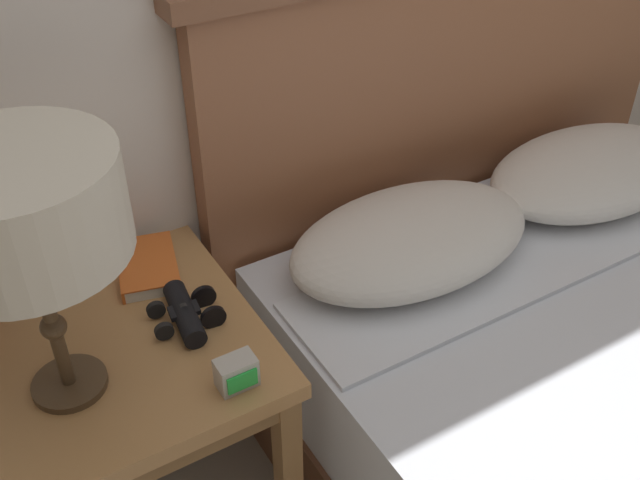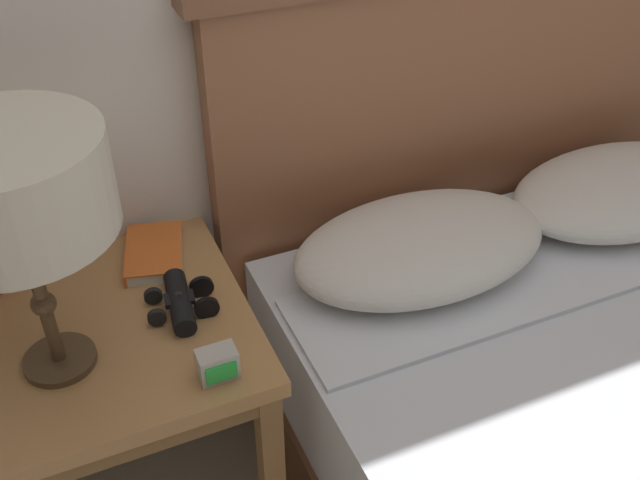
{
  "view_description": "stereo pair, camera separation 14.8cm",
  "coord_description": "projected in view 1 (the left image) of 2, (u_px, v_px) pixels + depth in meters",
  "views": [
    {
      "loc": [
        -0.78,
        -0.25,
        1.61
      ],
      "look_at": [
        -0.17,
        0.77,
        0.72
      ],
      "focal_mm": 42.0,
      "sensor_mm": 36.0,
      "label": 1
    },
    {
      "loc": [
        -0.65,
        -0.32,
        1.61
      ],
      "look_at": [
        -0.17,
        0.77,
        0.72
      ],
      "focal_mm": 42.0,
      "sensor_mm": 36.0,
      "label": 2
    }
  ],
  "objects": [
    {
      "name": "alarm_clock",
      "position": [
        237.0,
        373.0,
        1.29
      ],
      "size": [
        0.07,
        0.05,
        0.06
      ],
      "color": "#B7B2A8",
      "rests_on": "nightstand"
    },
    {
      "name": "book_on_nightstand",
      "position": [
        147.0,
        266.0,
        1.55
      ],
      "size": [
        0.16,
        0.21,
        0.03
      ],
      "color": "silver",
      "rests_on": "nightstand"
    },
    {
      "name": "table_lamp",
      "position": [
        19.0,
        211.0,
        1.08
      ],
      "size": [
        0.31,
        0.31,
        0.46
      ],
      "color": "#4C3823",
      "rests_on": "nightstand"
    },
    {
      "name": "binoculars_pair",
      "position": [
        185.0,
        313.0,
        1.43
      ],
      "size": [
        0.15,
        0.16,
        0.05
      ],
      "color": "black",
      "rests_on": "nightstand"
    },
    {
      "name": "nightstand",
      "position": [
        106.0,
        374.0,
        1.44
      ],
      "size": [
        0.58,
        0.58,
        0.62
      ],
      "color": "#AD7A47",
      "rests_on": "ground_plane"
    }
  ]
}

